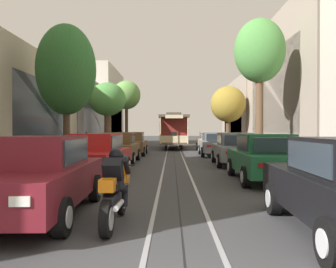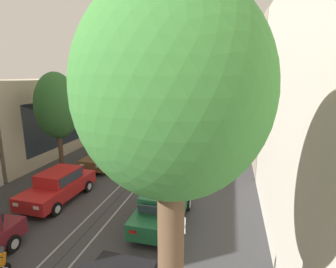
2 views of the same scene
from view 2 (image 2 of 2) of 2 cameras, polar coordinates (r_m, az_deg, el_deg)
name	(u,v)px [view 2 (image 2 of 2)]	position (r m, az deg, el deg)	size (l,w,h in m)	color
ground_plane	(163,150)	(23.14, -1.17, -3.43)	(160.00, 160.00, 0.00)	#38383A
trolley_track_rails	(170,142)	(25.81, 0.43, -1.71)	(1.14, 56.54, 0.01)	gray
building_facade_left	(77,97)	(28.62, -18.95, 7.54)	(5.44, 48.24, 10.10)	beige
building_facade_right	(281,96)	(25.01, 23.04, 7.57)	(5.48, 48.24, 10.07)	beige
parked_car_red_second_left	(58,186)	(15.13, -22.47, -10.21)	(2.13, 4.42, 1.58)	red
parked_car_brown_mid_left	(105,155)	(19.52, -13.29, -4.43)	(2.01, 4.36, 1.58)	brown
parked_car_brown_fourth_left	(133,138)	(24.27, -7.49, -0.82)	(2.04, 4.38, 1.58)	brown
parked_car_green_second_right	(163,206)	(12.07, -1.15, -15.16)	(2.06, 4.39, 1.58)	#1E6038
parked_car_grey_mid_right	(183,167)	(16.63, 3.20, -7.13)	(2.10, 4.40, 1.58)	slate
parked_car_grey_fourth_right	(193,143)	(22.33, 5.45, -1.97)	(2.05, 4.38, 1.58)	slate
parked_car_beige_fifth_right	(204,130)	(27.57, 7.64, 0.81)	(2.01, 4.37, 1.58)	#C1B28E
street_tree_kerb_left_second	(57,106)	(18.15, -22.79, 5.54)	(2.74, 2.55, 6.61)	#4C3826
street_tree_kerb_left_mid	(123,98)	(27.87, -9.69, 7.68)	(2.91, 2.71, 5.49)	brown
street_tree_kerb_left_fourth	(153,80)	(37.99, -3.22, 11.44)	(3.14, 2.76, 7.26)	#4C3826
street_tree_kerb_right_near	(171,101)	(3.76, 0.69, 7.10)	(2.82, 2.52, 7.80)	brown
street_tree_kerb_right_second	(222,79)	(18.47, 11.43, 11.60)	(2.92, 2.55, 8.14)	brown
street_tree_kerb_right_mid	(230,94)	(31.92, 13.11, 8.42)	(3.43, 3.18, 6.03)	#4C3826
cable_car_trolley	(183,115)	(31.89, 3.15, 4.10)	(2.64, 9.15, 3.28)	maroon
pedestrian_on_right_pavement	(108,129)	(28.05, -12.82, 1.06)	(0.55, 0.42, 1.63)	#282D38
street_sign_post	(179,249)	(8.06, 2.33, -23.41)	(0.36, 0.08, 2.73)	slate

